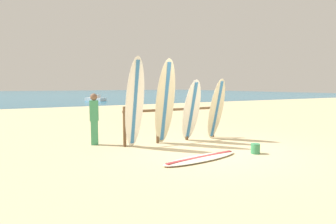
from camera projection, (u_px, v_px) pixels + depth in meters
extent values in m
plane|color=#D3BC8C|center=(213.00, 150.00, 7.66)|extent=(120.00, 120.00, 0.00)
cube|color=#196B93|center=(38.00, 94.00, 58.19)|extent=(120.00, 80.00, 0.01)
cylinder|color=brown|center=(125.00, 127.00, 7.98)|extent=(0.09, 0.09, 1.15)
cylinder|color=brown|center=(158.00, 124.00, 8.48)|extent=(0.09, 0.09, 1.15)
cylinder|color=brown|center=(187.00, 122.00, 8.99)|extent=(0.09, 0.09, 1.15)
cylinder|color=brown|center=(213.00, 120.00, 9.49)|extent=(0.09, 0.09, 1.15)
cylinder|color=brown|center=(173.00, 110.00, 8.70)|extent=(3.24, 0.08, 0.08)
ellipsoid|color=white|center=(135.00, 103.00, 7.66)|extent=(0.57, 0.78, 2.51)
cube|color=#3372B2|center=(135.00, 103.00, 7.66)|extent=(0.15, 0.70, 2.31)
ellipsoid|color=beige|center=(165.00, 102.00, 8.20)|extent=(0.64, 0.75, 2.50)
cube|color=#3372B2|center=(165.00, 102.00, 8.20)|extent=(0.17, 0.67, 2.30)
ellipsoid|color=white|center=(191.00, 111.00, 8.69)|extent=(0.62, 0.77, 1.92)
cube|color=#3372B2|center=(191.00, 111.00, 8.69)|extent=(0.17, 0.68, 1.77)
ellipsoid|color=beige|center=(216.00, 109.00, 9.04)|extent=(0.54, 0.63, 1.96)
cube|color=#3372B2|center=(216.00, 109.00, 9.04)|extent=(0.11, 0.59, 1.81)
ellipsoid|color=silver|center=(201.00, 158.00, 6.63)|extent=(2.25, 0.82, 0.07)
cube|color=#B73338|center=(201.00, 158.00, 6.63)|extent=(2.02, 0.36, 0.08)
cube|color=#3F9966|center=(95.00, 133.00, 8.26)|extent=(0.23, 0.19, 0.71)
cube|color=#3F9966|center=(94.00, 111.00, 8.19)|extent=(0.28, 0.23, 0.60)
sphere|color=brown|center=(94.00, 97.00, 8.16)|extent=(0.20, 0.20, 0.20)
cube|color=silver|center=(95.00, 99.00, 32.16)|extent=(2.11, 2.55, 0.35)
cube|color=silver|center=(95.00, 96.00, 32.13)|extent=(1.05, 1.10, 0.36)
cylinder|color=#388C59|center=(255.00, 149.00, 7.20)|extent=(0.23, 0.23, 0.26)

